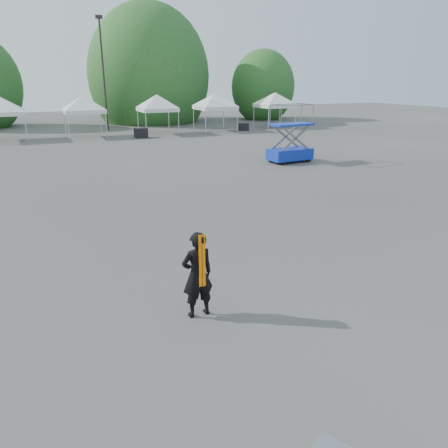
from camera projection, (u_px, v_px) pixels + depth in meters
name	position (u px, v px, depth m)	size (l,w,h in m)	color
ground	(205.00, 262.00, 11.69)	(120.00, 120.00, 0.00)	#474442
light_pole_east	(103.00, 68.00, 38.81)	(0.60, 0.25, 9.80)	black
tree_mid_e	(149.00, 76.00, 47.40)	(5.12, 5.12, 7.79)	#382314
tree_far_e	(263.00, 87.00, 51.06)	(3.84, 3.84, 5.84)	#382314
tent_e	(83.00, 99.00, 35.34)	(4.44, 4.44, 3.88)	silver
tent_f	(157.00, 98.00, 37.17)	(4.28, 4.28, 3.88)	silver
tent_g	(215.00, 97.00, 39.47)	(4.62, 4.62, 3.88)	silver
tent_h	(275.00, 95.00, 42.11)	(4.51, 4.51, 3.88)	silver
man	(197.00, 275.00, 8.78)	(0.69, 0.48, 1.83)	black
scissor_lift	(291.00, 133.00, 24.95)	(2.63, 1.48, 3.27)	#0C389F
crate_mid	(141.00, 133.00, 35.66)	(1.00, 0.78, 0.78)	black
crate_east	(244.00, 127.00, 40.59)	(0.85, 0.66, 0.66)	black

